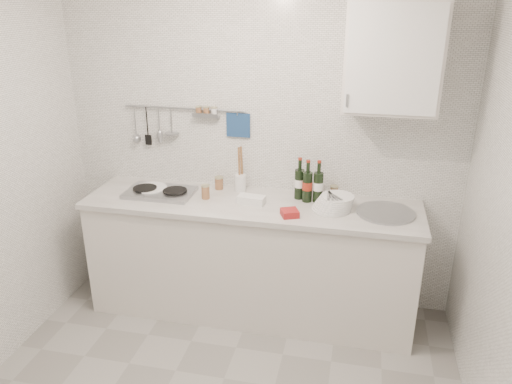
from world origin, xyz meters
TOP-DOWN VIEW (x-y plane):
  - back_wall at (0.00, 1.40)m, footprint 3.00×0.02m
  - counter at (0.01, 1.10)m, footprint 2.44×0.64m
  - wall_rail at (-0.60, 1.37)m, footprint 0.98×0.09m
  - wall_cabinet at (0.90, 1.22)m, footprint 0.60×0.38m
  - plate_stack_hob at (-0.79, 1.13)m, footprint 0.26×0.26m
  - plate_stack_sink at (0.60, 1.10)m, footprint 0.29×0.28m
  - wine_bottles at (0.40, 1.22)m, footprint 0.21×0.12m
  - butter_dish at (0.01, 1.07)m, footprint 0.20×0.12m
  - strawberry_punnet at (0.31, 0.92)m, footprint 0.15×0.15m
  - utensil_crock at (-0.13, 1.30)m, footprint 0.09×0.09m
  - jar_a at (-0.30, 1.30)m, footprint 0.07×0.07m
  - jar_b at (0.58, 1.34)m, footprint 0.06×0.06m
  - jar_c at (0.59, 1.17)m, footprint 0.07×0.07m
  - jar_d at (-0.34, 1.09)m, footprint 0.06×0.06m

SIDE VIEW (x-z plane):
  - counter at x=0.01m, z-range -0.05..0.92m
  - plate_stack_hob at x=-0.79m, z-range 0.92..0.96m
  - strawberry_punnet at x=0.31m, z-range 0.92..0.97m
  - butter_dish at x=0.01m, z-range 0.92..0.98m
  - jar_c at x=0.59m, z-range 0.92..1.00m
  - jar_b at x=0.58m, z-range 0.92..1.00m
  - plate_stack_sink at x=0.60m, z-range 0.91..1.02m
  - jar_a at x=-0.30m, z-range 0.92..1.02m
  - jar_d at x=-0.34m, z-range 0.92..1.03m
  - utensil_crock at x=-0.13m, z-range 0.82..1.18m
  - wine_bottles at x=0.40m, z-range 0.92..1.23m
  - back_wall at x=0.00m, z-range 0.00..2.50m
  - wall_rail at x=-0.60m, z-range 1.26..1.60m
  - wall_cabinet at x=0.90m, z-range 1.60..2.30m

